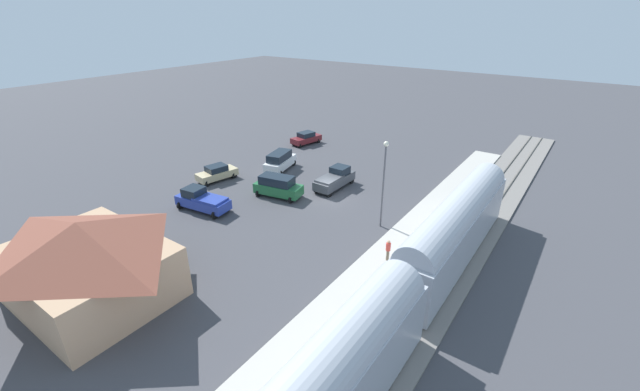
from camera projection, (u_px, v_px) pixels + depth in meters
ground_plane at (329, 197)px, 41.00m from camera, size 200.00×200.00×0.00m
railway_track at (466, 236)px, 33.66m from camera, size 4.80×70.00×0.30m
platform at (421, 223)px, 35.72m from camera, size 3.20×46.00×0.30m
passenger_train at (405, 290)px, 22.88m from camera, size 2.93×35.94×4.98m
station_building at (86, 259)px, 25.54m from camera, size 10.98×8.73×5.64m
pedestrian_on_platform at (388, 249)px, 29.72m from camera, size 0.36×0.36×1.71m
sedan_tan at (217, 173)px, 44.66m from camera, size 2.70×4.78×1.74m
suv_green at (278, 186)px, 40.64m from camera, size 5.18×3.07×2.22m
pickup_blue at (202, 200)px, 37.90m from camera, size 5.60×3.00×2.14m
pickup_charcoal at (335, 179)px, 42.73m from camera, size 2.02×5.42×2.14m
sedan_maroon at (306, 138)px, 56.81m from camera, size 2.70×4.78×1.74m
suv_white at (280, 161)px, 47.45m from camera, size 3.03×5.22×2.22m
light_pole_near_platform at (384, 175)px, 33.36m from camera, size 0.44×0.44×7.84m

